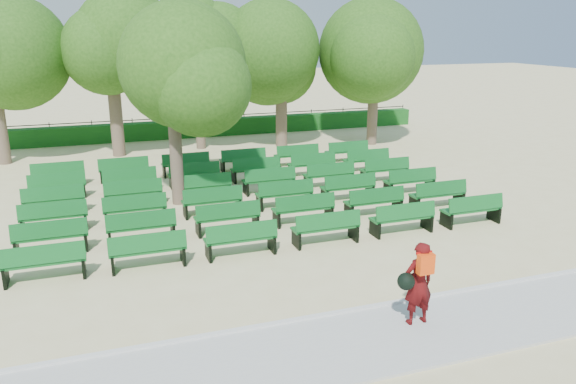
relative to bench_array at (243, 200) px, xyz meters
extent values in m
plane|color=beige|center=(0.43, -1.80, -0.10)|extent=(120.00, 120.00, 0.00)
cube|color=#B7B8B3|center=(0.43, -9.20, -0.07)|extent=(30.00, 2.20, 0.06)
cube|color=silver|center=(0.43, -8.05, -0.05)|extent=(30.00, 0.12, 0.10)
cube|color=#175A1A|center=(0.43, 12.20, 0.35)|extent=(26.00, 0.70, 0.90)
cube|color=#105F22|center=(0.00, 0.01, 0.37)|extent=(1.86, 0.56, 0.06)
cube|color=#105F22|center=(0.00, -0.20, 0.62)|extent=(1.85, 0.19, 0.43)
cylinder|color=brown|center=(-2.03, 0.65, 1.33)|extent=(0.41, 0.41, 2.85)
ellipsoid|color=#306019|center=(-2.03, 0.65, 3.88)|extent=(4.11, 4.11, 3.70)
imported|color=#4C0A0C|center=(1.19, -8.90, 0.81)|extent=(0.63, 0.42, 1.69)
cube|color=#FF460D|center=(1.19, -9.09, 1.30)|extent=(0.32, 0.16, 0.40)
sphere|color=black|center=(0.87, -8.96, 0.92)|extent=(0.34, 0.34, 0.34)
camera|label=1|loc=(-4.47, -17.43, 5.59)|focal=35.00mm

